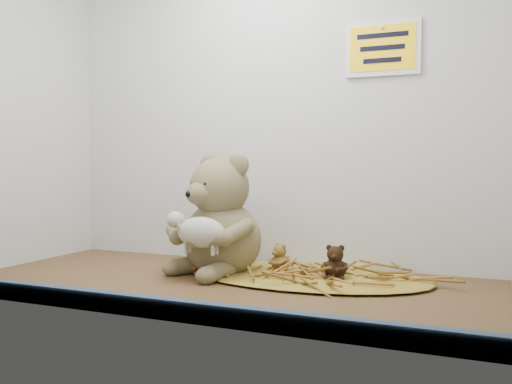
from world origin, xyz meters
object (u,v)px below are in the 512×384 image
at_px(mini_teddy_tan, 280,256).
at_px(mini_teddy_brown, 335,260).
at_px(main_teddy, 222,214).
at_px(toy_lamb, 201,232).

xyz_separation_m(mini_teddy_tan, mini_teddy_brown, (0.15, -0.03, 0.00)).
distance_m(main_teddy, toy_lamb, 0.11).
relative_size(main_teddy, toy_lamb, 1.94).
xyz_separation_m(main_teddy, mini_teddy_tan, (0.13, 0.05, -0.10)).
distance_m(toy_lamb, mini_teddy_tan, 0.21).
height_order(main_teddy, mini_teddy_brown, main_teddy).
bearing_deg(mini_teddy_brown, mini_teddy_tan, 156.98).
bearing_deg(main_teddy, toy_lamb, -66.30).
bearing_deg(mini_teddy_brown, toy_lamb, -166.68).
bearing_deg(toy_lamb, mini_teddy_tan, 49.13).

